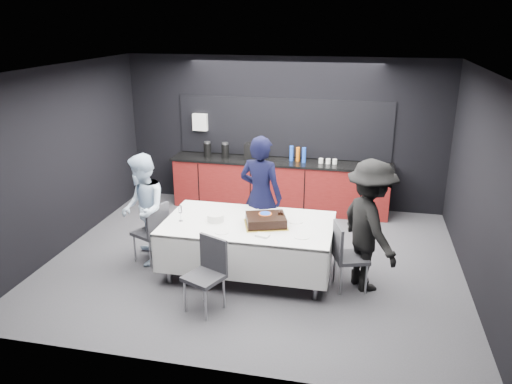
{
  "coord_description": "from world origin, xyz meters",
  "views": [
    {
      "loc": [
        1.45,
        -6.57,
        3.45
      ],
      "look_at": [
        0.0,
        0.1,
        1.05
      ],
      "focal_mm": 35.0,
      "sensor_mm": 36.0,
      "label": 1
    }
  ],
  "objects_px": {
    "chair_left": "(153,229)",
    "person_center": "(261,196)",
    "person_left": "(143,210)",
    "champagne_flute": "(180,210)",
    "party_table": "(248,231)",
    "chair_right": "(345,252)",
    "plate_stack": "(215,217)",
    "cake_assembly": "(266,220)",
    "chair_near": "(208,269)",
    "person_right": "(369,226)"
  },
  "relations": [
    {
      "from": "plate_stack",
      "to": "chair_left",
      "type": "height_order",
      "value": "chair_left"
    },
    {
      "from": "chair_left",
      "to": "person_center",
      "type": "bearing_deg",
      "value": 23.71
    },
    {
      "from": "chair_near",
      "to": "person_left",
      "type": "xyz_separation_m",
      "value": [
        -1.29,
        1.01,
        0.28
      ]
    },
    {
      "from": "chair_right",
      "to": "cake_assembly",
      "type": "bearing_deg",
      "value": 174.67
    },
    {
      "from": "chair_left",
      "to": "person_center",
      "type": "distance_m",
      "value": 1.65
    },
    {
      "from": "plate_stack",
      "to": "person_left",
      "type": "bearing_deg",
      "value": 175.24
    },
    {
      "from": "plate_stack",
      "to": "champagne_flute",
      "type": "height_order",
      "value": "champagne_flute"
    },
    {
      "from": "champagne_flute",
      "to": "party_table",
      "type": "bearing_deg",
      "value": 9.38
    },
    {
      "from": "plate_stack",
      "to": "person_right",
      "type": "bearing_deg",
      "value": 0.61
    },
    {
      "from": "chair_right",
      "to": "chair_near",
      "type": "distance_m",
      "value": 1.82
    },
    {
      "from": "party_table",
      "to": "chair_near",
      "type": "bearing_deg",
      "value": -106.28
    },
    {
      "from": "chair_right",
      "to": "person_center",
      "type": "bearing_deg",
      "value": 147.82
    },
    {
      "from": "cake_assembly",
      "to": "person_center",
      "type": "bearing_deg",
      "value": 107.05
    },
    {
      "from": "chair_left",
      "to": "chair_near",
      "type": "bearing_deg",
      "value": -41.16
    },
    {
      "from": "plate_stack",
      "to": "chair_right",
      "type": "xyz_separation_m",
      "value": [
        1.8,
        -0.1,
        -0.3
      ]
    },
    {
      "from": "person_center",
      "to": "person_right",
      "type": "xyz_separation_m",
      "value": [
        1.59,
        -0.7,
        -0.04
      ]
    },
    {
      "from": "party_table",
      "to": "chair_right",
      "type": "distance_m",
      "value": 1.36
    },
    {
      "from": "cake_assembly",
      "to": "person_left",
      "type": "relative_size",
      "value": 0.42
    },
    {
      "from": "plate_stack",
      "to": "champagne_flute",
      "type": "relative_size",
      "value": 1.04
    },
    {
      "from": "plate_stack",
      "to": "champagne_flute",
      "type": "distance_m",
      "value": 0.49
    },
    {
      "from": "chair_right",
      "to": "person_center",
      "type": "relative_size",
      "value": 0.5
    },
    {
      "from": "cake_assembly",
      "to": "chair_near",
      "type": "distance_m",
      "value": 1.12
    },
    {
      "from": "person_left",
      "to": "plate_stack",
      "type": "bearing_deg",
      "value": 59.31
    },
    {
      "from": "party_table",
      "to": "cake_assembly",
      "type": "distance_m",
      "value": 0.33
    },
    {
      "from": "chair_near",
      "to": "person_right",
      "type": "height_order",
      "value": "person_right"
    },
    {
      "from": "champagne_flute",
      "to": "person_left",
      "type": "height_order",
      "value": "person_left"
    },
    {
      "from": "party_table",
      "to": "plate_stack",
      "type": "xyz_separation_m",
      "value": [
        -0.46,
        -0.05,
        0.19
      ]
    },
    {
      "from": "chair_near",
      "to": "person_left",
      "type": "bearing_deg",
      "value": 141.86
    },
    {
      "from": "chair_left",
      "to": "person_right",
      "type": "relative_size",
      "value": 0.52
    },
    {
      "from": "plate_stack",
      "to": "person_right",
      "type": "xyz_separation_m",
      "value": [
        2.08,
        0.02,
        0.06
      ]
    },
    {
      "from": "plate_stack",
      "to": "person_left",
      "type": "distance_m",
      "value": 1.12
    },
    {
      "from": "person_left",
      "to": "chair_near",
      "type": "bearing_deg",
      "value": 25.93
    },
    {
      "from": "chair_left",
      "to": "chair_near",
      "type": "relative_size",
      "value": 1.0
    },
    {
      "from": "chair_left",
      "to": "chair_near",
      "type": "height_order",
      "value": "same"
    },
    {
      "from": "cake_assembly",
      "to": "chair_left",
      "type": "xyz_separation_m",
      "value": [
        -1.69,
        0.08,
        -0.31
      ]
    },
    {
      "from": "plate_stack",
      "to": "chair_right",
      "type": "relative_size",
      "value": 0.25
    },
    {
      "from": "person_center",
      "to": "person_left",
      "type": "distance_m",
      "value": 1.73
    },
    {
      "from": "plate_stack",
      "to": "person_left",
      "type": "xyz_separation_m",
      "value": [
        -1.12,
        0.09,
        -0.01
      ]
    },
    {
      "from": "party_table",
      "to": "person_left",
      "type": "xyz_separation_m",
      "value": [
        -1.58,
        0.04,
        0.18
      ]
    },
    {
      "from": "champagne_flute",
      "to": "person_center",
      "type": "distance_m",
      "value": 1.27
    },
    {
      "from": "cake_assembly",
      "to": "chair_left",
      "type": "bearing_deg",
      "value": 177.32
    },
    {
      "from": "cake_assembly",
      "to": "person_center",
      "type": "relative_size",
      "value": 0.37
    },
    {
      "from": "plate_stack",
      "to": "person_center",
      "type": "relative_size",
      "value": 0.13
    },
    {
      "from": "champagne_flute",
      "to": "person_left",
      "type": "distance_m",
      "value": 0.69
    },
    {
      "from": "champagne_flute",
      "to": "person_center",
      "type": "height_order",
      "value": "person_center"
    },
    {
      "from": "chair_left",
      "to": "chair_right",
      "type": "bearing_deg",
      "value": -3.72
    },
    {
      "from": "chair_right",
      "to": "person_left",
      "type": "height_order",
      "value": "person_left"
    },
    {
      "from": "party_table",
      "to": "person_left",
      "type": "relative_size",
      "value": 1.42
    },
    {
      "from": "chair_near",
      "to": "person_right",
      "type": "bearing_deg",
      "value": 26.29
    },
    {
      "from": "chair_near",
      "to": "chair_right",
      "type": "bearing_deg",
      "value": 26.85
    }
  ]
}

